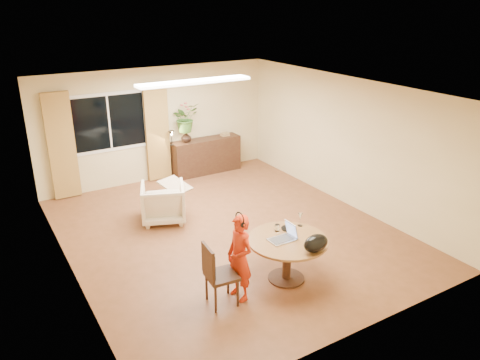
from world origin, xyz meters
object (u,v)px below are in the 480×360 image
at_px(dining_chair, 222,274).
at_px(armchair, 163,202).
at_px(dining_table, 287,248).
at_px(child, 240,258).
at_px(sideboard, 206,156).

relative_size(dining_chair, armchair, 1.15).
height_order(dining_table, child, child).
bearing_deg(dining_chair, sideboard, 70.69).
xyz_separation_m(armchair, sideboard, (1.92, 1.95, 0.05)).
xyz_separation_m(dining_table, sideboard, (1.11, 4.80, -0.11)).
height_order(child, sideboard, child).
relative_size(child, sideboard, 0.75).
bearing_deg(dining_chair, armchair, 89.30).
distance_m(dining_table, armchair, 2.97).
bearing_deg(sideboard, child, -112.04).
distance_m(dining_table, sideboard, 4.93).
relative_size(child, armchair, 1.56).
distance_m(child, sideboard, 5.22).
bearing_deg(dining_table, sideboard, 76.96).
bearing_deg(sideboard, armchair, -134.66).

